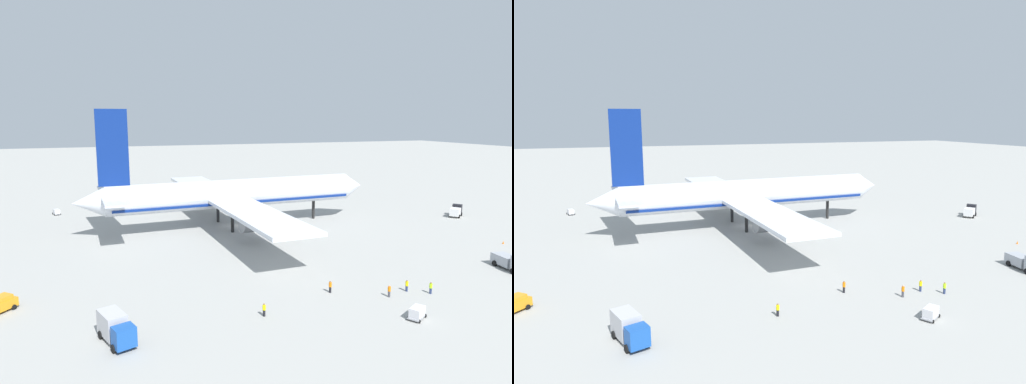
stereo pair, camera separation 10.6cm
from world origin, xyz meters
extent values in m
plane|color=#9E9E99|center=(0.00, 0.00, 0.00)|extent=(600.00, 600.00, 0.00)
cylinder|color=silver|center=(0.00, 0.00, 7.33)|extent=(55.26, 8.30, 6.08)
cone|color=silver|center=(29.94, 1.21, 7.33)|extent=(5.10, 6.15, 5.96)
cone|color=silver|center=(-30.55, -1.24, 7.33)|extent=(6.31, 6.02, 5.77)
cube|color=navy|center=(-25.51, -1.03, 17.84)|extent=(6.02, 0.74, 14.95)
cube|color=silver|center=(-26.28, 5.69, 8.54)|extent=(4.87, 11.84, 0.36)
cube|color=silver|center=(-25.74, -7.80, 8.54)|extent=(4.87, 11.84, 0.36)
cube|color=silver|center=(-3.53, 19.02, 6.42)|extent=(10.30, 32.56, 0.70)
cylinder|color=slate|center=(-2.33, 14.23, 4.30)|extent=(4.75, 3.71, 3.53)
cube|color=silver|center=(-1.98, -19.25, 6.42)|extent=(10.30, 32.56, 0.70)
cylinder|color=slate|center=(-1.17, -14.38, 4.13)|extent=(5.13, 4.08, 3.88)
cylinder|color=black|center=(19.26, 0.78, 2.14)|extent=(0.70, 0.70, 4.29)
cylinder|color=black|center=(-2.95, 4.92, 2.14)|extent=(0.70, 0.70, 4.29)
cylinder|color=black|center=(-2.55, -5.15, 2.14)|extent=(0.70, 0.70, 4.29)
cube|color=navy|center=(0.00, 0.00, 5.66)|extent=(53.05, 7.91, 0.50)
cube|color=#194CA5|center=(-27.14, -47.84, 1.52)|extent=(2.61, 2.36, 2.14)
cube|color=#B2B2B7|center=(-28.14, -44.83, 1.74)|extent=(3.20, 4.14, 2.58)
cube|color=black|center=(-26.95, -48.43, 2.06)|extent=(1.75, 0.65, 0.94)
cylinder|color=black|center=(-26.17, -47.34, 0.45)|extent=(0.57, 0.95, 0.90)
cylinder|color=black|center=(-28.22, -48.02, 0.45)|extent=(0.57, 0.95, 0.90)
cylinder|color=black|center=(-27.36, -43.76, 0.45)|extent=(0.57, 0.95, 0.90)
cylinder|color=black|center=(-29.41, -44.44, 0.45)|extent=(0.57, 0.95, 0.90)
cube|color=#999EA5|center=(31.94, -41.37, 1.21)|extent=(2.97, 4.13, 1.53)
cylinder|color=black|center=(33.26, -40.75, 0.45)|extent=(0.43, 0.93, 0.90)
cylinder|color=black|center=(30.85, -40.40, 0.45)|extent=(0.43, 0.93, 0.90)
cube|color=black|center=(53.97, -8.14, 1.60)|extent=(2.39, 2.52, 2.30)
cube|color=silver|center=(51.89, -9.68, 1.33)|extent=(3.62, 3.43, 1.77)
cube|color=black|center=(54.37, -7.84, 2.17)|extent=(1.10, 1.44, 1.01)
cylinder|color=black|center=(53.24, -7.39, 0.45)|extent=(0.90, 0.78, 0.90)
cylinder|color=black|center=(54.47, -9.06, 0.45)|extent=(0.90, 0.78, 0.90)
cylinder|color=black|center=(50.77, -9.22, 0.45)|extent=(0.90, 0.78, 0.90)
cylinder|color=black|center=(52.00, -10.88, 0.45)|extent=(0.90, 0.78, 0.90)
cylinder|color=black|center=(-39.40, -32.79, 0.32)|extent=(0.60, 0.62, 0.64)
cylinder|color=black|center=(-40.74, -31.52, 0.32)|extent=(0.60, 0.62, 0.64)
cube|color=gray|center=(6.07, -51.99, 0.28)|extent=(2.99, 2.55, 0.15)
cylinder|color=#333338|center=(7.47, -51.16, 0.28)|extent=(0.56, 0.37, 0.08)
cube|color=silver|center=(6.07, -51.99, 0.90)|extent=(2.55, 2.22, 1.10)
cylinder|color=black|center=(6.58, -50.87, 0.20)|extent=(0.41, 0.31, 0.40)
cylinder|color=black|center=(7.29, -52.08, 0.20)|extent=(0.41, 0.31, 0.40)
cylinder|color=black|center=(4.85, -51.90, 0.20)|extent=(0.41, 0.31, 0.40)
cylinder|color=black|center=(5.57, -53.10, 0.20)|extent=(0.41, 0.31, 0.40)
cube|color=#595B60|center=(-8.18, 50.04, 0.28)|extent=(2.69, 2.13, 0.15)
cylinder|color=#333338|center=(-9.56, 49.53, 0.28)|extent=(0.59, 0.28, 0.08)
cube|color=silver|center=(-8.18, 50.04, 0.84)|extent=(2.29, 1.87, 0.98)
cylinder|color=black|center=(-8.77, 49.08, 0.20)|extent=(0.42, 0.25, 0.40)
cylinder|color=black|center=(-9.26, 50.39, 0.20)|extent=(0.42, 0.25, 0.40)
cylinder|color=black|center=(-7.10, 49.70, 0.20)|extent=(0.42, 0.25, 0.40)
cylinder|color=black|center=(-7.59, 51.01, 0.20)|extent=(0.42, 0.25, 0.40)
cube|color=gray|center=(-38.42, 26.26, 0.28)|extent=(2.12, 3.01, 0.15)
cylinder|color=#333338|center=(-37.95, 24.66, 0.28)|extent=(0.25, 0.60, 0.08)
cube|color=silver|center=(-38.42, 26.26, 0.84)|extent=(1.86, 2.55, 0.97)
cylinder|color=black|center=(-37.45, 25.46, 0.20)|extent=(0.23, 0.42, 0.40)
cylinder|color=black|center=(-38.79, 25.06, 0.20)|extent=(0.23, 0.42, 0.40)
cylinder|color=black|center=(-38.04, 27.45, 0.20)|extent=(0.23, 0.42, 0.40)
cylinder|color=black|center=(-39.38, 27.05, 0.20)|extent=(0.23, 0.42, 0.40)
cylinder|color=navy|center=(10.51, -44.46, 0.40)|extent=(0.34, 0.34, 0.80)
cylinder|color=yellow|center=(10.51, -44.46, 1.10)|extent=(0.42, 0.42, 0.60)
sphere|color=#8C6647|center=(10.51, -44.46, 1.51)|extent=(0.22, 0.22, 0.22)
cylinder|color=#3F3F47|center=(7.00, -45.34, 0.41)|extent=(0.40, 0.40, 0.83)
cylinder|color=orange|center=(7.00, -45.34, 1.14)|extent=(0.50, 0.50, 0.62)
sphere|color=tan|center=(7.00, -45.34, 1.56)|extent=(0.22, 0.22, 0.22)
cylinder|color=black|center=(-10.77, -45.17, 0.40)|extent=(0.34, 0.34, 0.81)
cylinder|color=yellow|center=(-10.77, -45.17, 1.11)|extent=(0.42, 0.42, 0.61)
sphere|color=#8C6647|center=(-10.77, -45.17, 1.52)|extent=(0.22, 0.22, 0.22)
cylinder|color=black|center=(0.37, -41.31, 0.42)|extent=(0.36, 0.36, 0.83)
cylinder|color=orange|center=(0.37, -41.31, 1.15)|extent=(0.45, 0.45, 0.63)
sphere|color=#8C6647|center=(0.37, -41.31, 1.57)|extent=(0.23, 0.23, 0.23)
cylinder|color=navy|center=(13.00, -46.29, 0.41)|extent=(0.38, 0.38, 0.81)
cylinder|color=#B2F219|center=(13.00, -46.29, 1.12)|extent=(0.48, 0.48, 0.61)
sphere|color=#8C6647|center=(13.00, -46.29, 1.54)|extent=(0.22, 0.22, 0.22)
cone|color=orange|center=(43.16, -31.13, 0.28)|extent=(0.36, 0.36, 0.55)
cone|color=orange|center=(31.62, 28.97, 0.28)|extent=(0.36, 0.36, 0.55)
camera|label=1|loc=(-29.06, -92.82, 23.57)|focal=31.60mm
camera|label=2|loc=(-28.96, -92.86, 23.57)|focal=31.60mm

